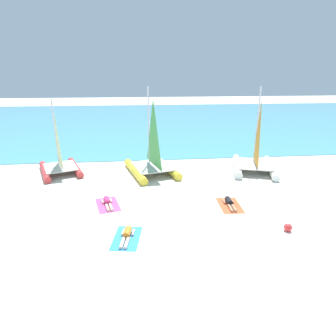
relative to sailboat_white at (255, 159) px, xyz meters
name	(u,v)px	position (x,y,z in m)	size (l,w,h in m)	color
ground_plane	(161,161)	(-6.37, 3.14, -0.86)	(120.00, 120.00, 0.00)	silver
ocean_water	(150,120)	(-6.37, 23.22, -0.84)	(120.00, 40.00, 0.05)	#4C9EB7
sailboat_white	(255,159)	(0.00, 0.00, 0.00)	(3.95, 5.04, 5.78)	white
sailboat_red	(60,163)	(-13.53, 0.92, -0.11)	(3.70, 4.49, 5.03)	#CC3838
sailboat_yellow	(152,161)	(-7.23, 0.23, 0.00)	(3.88, 5.02, 5.79)	yellow
towel_left	(108,205)	(-9.80, -4.54, -0.85)	(1.10, 1.90, 0.01)	#D84C99
sunbather_left	(107,202)	(-9.82, -4.48, -0.73)	(0.77, 1.55, 0.30)	#D83372
towel_middle	(127,238)	(-8.70, -7.87, -0.85)	(1.10, 1.90, 0.01)	#338CD8
sunbather_middle	(127,235)	(-8.69, -7.80, -0.73)	(0.64, 1.57, 0.30)	orange
towel_right	(230,205)	(-3.40, -5.26, -0.85)	(1.10, 1.90, 0.01)	#EA5933
sunbather_right	(230,203)	(-3.40, -5.20, -0.73)	(0.56, 1.56, 0.30)	black
beach_ball	(288,227)	(-1.63, -8.01, -0.69)	(0.35, 0.35, 0.35)	red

